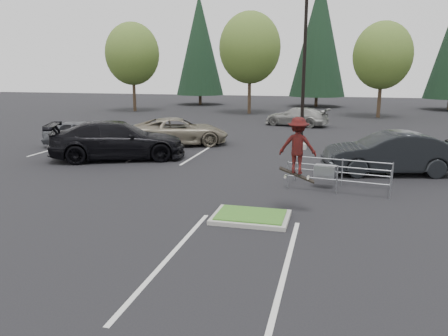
% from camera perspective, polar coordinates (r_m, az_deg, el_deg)
% --- Properties ---
extents(ground, '(120.00, 120.00, 0.00)m').
position_cam_1_polar(ground, '(12.84, 3.52, -6.68)').
color(ground, black).
rests_on(ground, ground).
extents(grass_median, '(2.20, 1.60, 0.16)m').
position_cam_1_polar(grass_median, '(12.82, 3.52, -6.35)').
color(grass_median, gray).
rests_on(grass_median, ground).
extents(stall_lines, '(22.62, 17.60, 0.01)m').
position_cam_1_polar(stall_lines, '(18.77, 2.91, -0.38)').
color(stall_lines, silver).
rests_on(stall_lines, ground).
extents(light_pole, '(0.70, 0.60, 10.12)m').
position_cam_1_polar(light_pole, '(23.97, 10.43, 13.27)').
color(light_pole, gray).
rests_on(light_pole, ground).
extents(decid_a, '(5.44, 5.44, 8.91)m').
position_cam_1_polar(decid_a, '(46.58, -11.85, 14.15)').
color(decid_a, '#38281C').
rests_on(decid_a, ground).
extents(decid_b, '(5.89, 5.89, 9.64)m').
position_cam_1_polar(decid_b, '(43.26, 3.40, 15.12)').
color(decid_b, '#38281C').
rests_on(decid_b, ground).
extents(decid_c, '(5.12, 5.12, 8.38)m').
position_cam_1_polar(decid_c, '(41.92, 19.98, 13.40)').
color(decid_c, '#38281C').
rests_on(decid_c, ground).
extents(conif_a, '(5.72, 5.72, 13.00)m').
position_cam_1_polar(conif_a, '(54.45, -3.21, 15.76)').
color(conif_a, '#38281C').
rests_on(conif_a, ground).
extents(conif_b, '(6.38, 6.38, 14.50)m').
position_cam_1_polar(conif_b, '(52.57, 12.32, 16.42)').
color(conif_b, '#38281C').
rests_on(conif_b, ground).
extents(cart_corral, '(3.72, 1.80, 1.01)m').
position_cam_1_polar(cart_corral, '(16.38, 13.48, -0.41)').
color(cart_corral, gray).
rests_on(cart_corral, ground).
extents(skateboarder, '(1.12, 0.67, 1.96)m').
position_cam_1_polar(skateboarder, '(13.13, 9.62, 2.85)').
color(skateboarder, black).
rests_on(skateboarder, ground).
extents(car_l_tan, '(6.19, 4.69, 1.56)m').
position_cam_1_polar(car_l_tan, '(25.22, -6.13, 4.76)').
color(car_l_tan, '#786E5B').
rests_on(car_l_tan, ground).
extents(car_l_black, '(6.90, 4.90, 1.85)m').
position_cam_1_polar(car_l_black, '(21.75, -13.99, 3.56)').
color(car_l_black, black).
rests_on(car_l_black, ground).
extents(car_l_grey, '(4.67, 2.80, 1.49)m').
position_cam_1_polar(car_l_grey, '(25.92, -17.92, 4.35)').
color(car_l_grey, '#4D5055').
rests_on(car_l_grey, ground).
extents(car_r_charc, '(5.59, 3.02, 1.75)m').
position_cam_1_polar(car_r_charc, '(19.34, 20.81, 1.83)').
color(car_r_charc, black).
rests_on(car_r_charc, ground).
extents(car_far_silver, '(5.22, 3.19, 1.41)m').
position_cam_1_polar(car_far_silver, '(34.21, 9.57, 6.64)').
color(car_far_silver, '#9B9B96').
rests_on(car_far_silver, ground).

